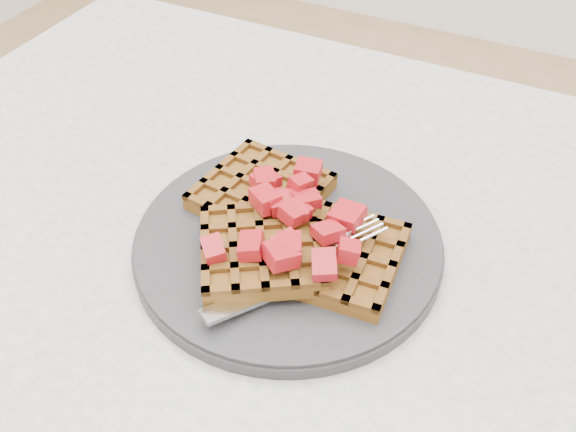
{
  "coord_description": "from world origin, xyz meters",
  "views": [
    {
      "loc": [
        0.07,
        -0.34,
        1.17
      ],
      "look_at": [
        -0.11,
        0.02,
        0.79
      ],
      "focal_mm": 40.0,
      "sensor_mm": 36.0,
      "label": 1
    }
  ],
  "objects": [
    {
      "name": "waffles",
      "position": [
        -0.11,
        0.02,
        0.78
      ],
      "size": [
        0.21,
        0.2,
        0.03
      ],
      "color": "brown",
      "rests_on": "plate"
    },
    {
      "name": "strawberry_pile",
      "position": [
        -0.11,
        0.02,
        0.8
      ],
      "size": [
        0.15,
        0.15,
        0.02
      ],
      "primitive_type": null,
      "color": "#86010A",
      "rests_on": "waffles"
    },
    {
      "name": "plate",
      "position": [
        -0.11,
        0.02,
        0.76
      ],
      "size": [
        0.28,
        0.28,
        0.02
      ],
      "primitive_type": "cylinder",
      "color": "#252528",
      "rests_on": "table"
    },
    {
      "name": "fork",
      "position": [
        -0.07,
        -0.02,
        0.77
      ],
      "size": [
        0.12,
        0.17,
        0.02
      ],
      "primitive_type": null,
      "rotation": [
        0.0,
        0.0,
        -0.55
      ],
      "color": "silver",
      "rests_on": "plate"
    },
    {
      "name": "table",
      "position": [
        0.0,
        0.0,
        0.64
      ],
      "size": [
        1.2,
        0.8,
        0.75
      ],
      "color": "silver",
      "rests_on": "ground"
    }
  ]
}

